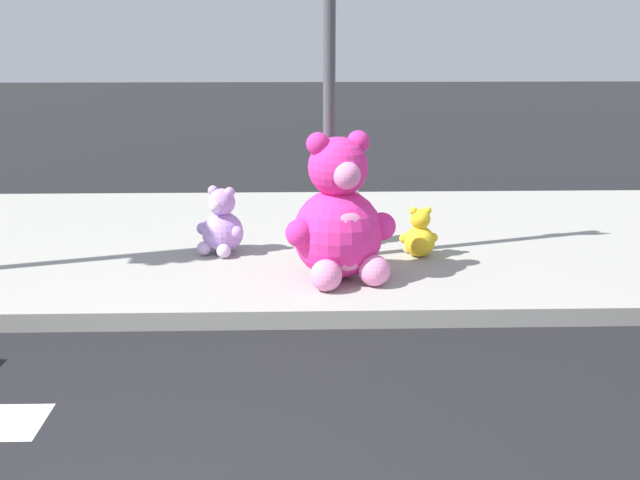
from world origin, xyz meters
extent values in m
cube|color=#9E9B93|center=(0.00, 5.20, 0.07)|extent=(28.00, 4.40, 0.15)
cylinder|color=#4C4C51|center=(1.00, 4.40, 1.75)|extent=(0.11, 0.11, 3.20)
sphere|color=#F22D93|center=(1.05, 3.85, 0.54)|extent=(0.77, 0.77, 0.77)
ellipsoid|color=pink|center=(1.13, 3.58, 0.54)|extent=(0.46, 0.28, 0.50)
sphere|color=#F22D93|center=(1.05, 3.85, 1.12)|extent=(0.51, 0.51, 0.51)
sphere|color=pink|center=(1.11, 3.64, 1.08)|extent=(0.23, 0.23, 0.23)
sphere|color=#F22D93|center=(1.23, 3.90, 1.32)|extent=(0.19, 0.19, 0.19)
sphere|color=#F22D93|center=(1.43, 3.86, 0.60)|extent=(0.24, 0.24, 0.24)
sphere|color=pink|center=(1.35, 3.59, 0.28)|extent=(0.27, 0.27, 0.27)
sphere|color=#F22D93|center=(0.88, 3.80, 1.32)|extent=(0.19, 0.19, 0.19)
sphere|color=#F22D93|center=(0.73, 3.65, 0.60)|extent=(0.24, 0.24, 0.24)
sphere|color=pink|center=(0.94, 3.47, 0.28)|extent=(0.27, 0.27, 0.27)
sphere|color=white|center=(1.20, 4.92, 0.34)|extent=(0.39, 0.39, 0.39)
ellipsoid|color=white|center=(1.07, 4.98, 0.34)|extent=(0.17, 0.23, 0.25)
sphere|color=white|center=(1.20, 4.92, 0.63)|extent=(0.26, 0.26, 0.26)
sphere|color=white|center=(1.10, 4.97, 0.62)|extent=(0.12, 0.12, 0.12)
sphere|color=white|center=(1.16, 4.84, 0.74)|extent=(0.10, 0.10, 0.10)
sphere|color=white|center=(1.08, 4.78, 0.37)|extent=(0.12, 0.12, 0.12)
sphere|color=white|center=(1.00, 4.90, 0.22)|extent=(0.13, 0.13, 0.13)
sphere|color=white|center=(1.24, 5.00, 0.74)|extent=(0.10, 0.10, 0.10)
sphere|color=white|center=(1.23, 5.11, 0.37)|extent=(0.12, 0.12, 0.12)
sphere|color=white|center=(1.09, 5.09, 0.22)|extent=(0.13, 0.13, 0.13)
sphere|color=yellow|center=(1.86, 4.44, 0.30)|extent=(0.29, 0.29, 0.29)
ellipsoid|color=#F0DB80|center=(1.85, 4.55, 0.30)|extent=(0.17, 0.08, 0.19)
sphere|color=yellow|center=(1.86, 4.44, 0.52)|extent=(0.19, 0.19, 0.19)
sphere|color=#F0DB80|center=(1.85, 4.52, 0.50)|extent=(0.09, 0.09, 0.09)
sphere|color=yellow|center=(1.79, 4.44, 0.59)|extent=(0.07, 0.07, 0.07)
sphere|color=yellow|center=(1.72, 4.47, 0.32)|extent=(0.09, 0.09, 0.09)
sphere|color=#F0DB80|center=(1.77, 4.56, 0.20)|extent=(0.10, 0.10, 0.10)
sphere|color=yellow|center=(1.93, 4.45, 0.59)|extent=(0.07, 0.07, 0.07)
sphere|color=yellow|center=(1.99, 4.49, 0.32)|extent=(0.09, 0.09, 0.09)
sphere|color=#F0DB80|center=(1.93, 4.57, 0.20)|extent=(0.10, 0.10, 0.10)
sphere|color=#B28CD8|center=(-0.01, 4.63, 0.35)|extent=(0.40, 0.40, 0.40)
ellipsoid|color=silver|center=(-0.07, 4.50, 0.35)|extent=(0.23, 0.17, 0.26)
sphere|color=#B28CD8|center=(-0.01, 4.63, 0.64)|extent=(0.26, 0.26, 0.26)
sphere|color=silver|center=(-0.06, 4.53, 0.63)|extent=(0.12, 0.12, 0.12)
sphere|color=#B28CD8|center=(0.07, 4.59, 0.75)|extent=(0.10, 0.10, 0.10)
sphere|color=#B28CD8|center=(0.14, 4.51, 0.38)|extent=(0.12, 0.12, 0.12)
sphere|color=silver|center=(0.02, 4.43, 0.22)|extent=(0.14, 0.14, 0.14)
sphere|color=#B28CD8|center=(-0.09, 4.67, 0.75)|extent=(0.10, 0.10, 0.10)
sphere|color=#B28CD8|center=(-0.20, 4.67, 0.38)|extent=(0.12, 0.12, 0.12)
sphere|color=silver|center=(-0.18, 4.53, 0.22)|extent=(0.14, 0.14, 0.14)
camera|label=1|loc=(0.72, -2.58, 2.26)|focal=43.64mm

